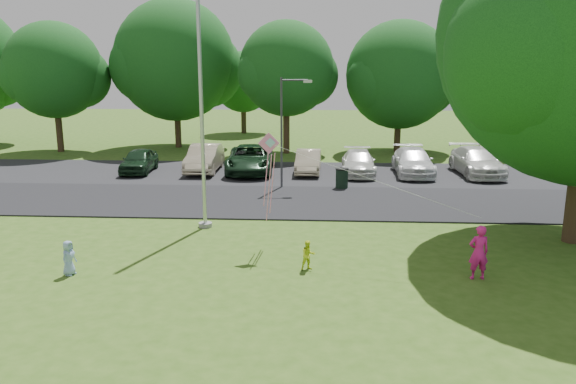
# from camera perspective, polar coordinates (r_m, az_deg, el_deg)

# --- Properties ---
(ground) EXTENTS (120.00, 120.00, 0.00)m
(ground) POSITION_cam_1_polar(r_m,az_deg,el_deg) (15.96, 0.47, -8.84)
(ground) COLOR #325516
(ground) RESTS_ON ground
(park_road) EXTENTS (60.00, 6.00, 0.06)m
(park_road) POSITION_cam_1_polar(r_m,az_deg,el_deg) (24.54, 1.53, -0.99)
(park_road) COLOR black
(park_road) RESTS_ON ground
(parking_strip) EXTENTS (42.00, 7.00, 0.06)m
(parking_strip) POSITION_cam_1_polar(r_m,az_deg,el_deg) (30.89, 1.92, 1.89)
(parking_strip) COLOR black
(parking_strip) RESTS_ON ground
(flagpole) EXTENTS (0.50, 0.50, 10.00)m
(flagpole) POSITION_cam_1_polar(r_m,az_deg,el_deg) (20.34, -8.77, 7.81)
(flagpole) COLOR #B7BABF
(flagpole) RESTS_ON ground
(street_lamp) EXTENTS (1.49, 0.30, 5.31)m
(street_lamp) POSITION_cam_1_polar(r_m,az_deg,el_deg) (26.88, -0.22, 7.07)
(street_lamp) COLOR #3F3F44
(street_lamp) RESTS_ON ground
(trash_can) EXTENTS (0.64, 0.64, 1.01)m
(trash_can) POSITION_cam_1_polar(r_m,az_deg,el_deg) (27.22, 5.49, 1.36)
(trash_can) COLOR black
(trash_can) RESTS_ON ground
(tree_row) EXTENTS (64.35, 11.94, 10.88)m
(tree_row) POSITION_cam_1_polar(r_m,az_deg,el_deg) (39.06, 4.71, 12.53)
(tree_row) COLOR #332316
(tree_row) RESTS_ON ground
(horizon_trees) EXTENTS (77.46, 7.20, 7.02)m
(horizon_trees) POSITION_cam_1_polar(r_m,az_deg,el_deg) (48.83, 7.39, 10.87)
(horizon_trees) COLOR #332316
(horizon_trees) RESTS_ON ground
(parked_cars) EXTENTS (20.45, 5.49, 1.48)m
(parked_cars) POSITION_cam_1_polar(r_m,az_deg,el_deg) (30.76, 3.05, 3.22)
(parked_cars) COLOR black
(parked_cars) RESTS_ON ground
(woman) EXTENTS (0.61, 0.44, 1.57)m
(woman) POSITION_cam_1_polar(r_m,az_deg,el_deg) (16.59, 18.80, -5.82)
(woman) COLOR #D91D7F
(woman) RESTS_ON ground
(child_yellow) EXTENTS (0.52, 0.47, 0.89)m
(child_yellow) POSITION_cam_1_polar(r_m,az_deg,el_deg) (16.52, 2.07, -6.44)
(child_yellow) COLOR #D9ED25
(child_yellow) RESTS_ON ground
(child_blue) EXTENTS (0.44, 0.56, 1.02)m
(child_blue) POSITION_cam_1_polar(r_m,az_deg,el_deg) (17.28, -21.38, -6.25)
(child_blue) COLOR #8DAAD8
(child_blue) RESTS_ON ground
(kite) EXTENTS (6.41, 2.60, 2.95)m
(kite) POSITION_cam_1_polar(r_m,az_deg,el_deg) (17.70, -1.60, 3.58)
(kite) COLOR pink
(kite) RESTS_ON ground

